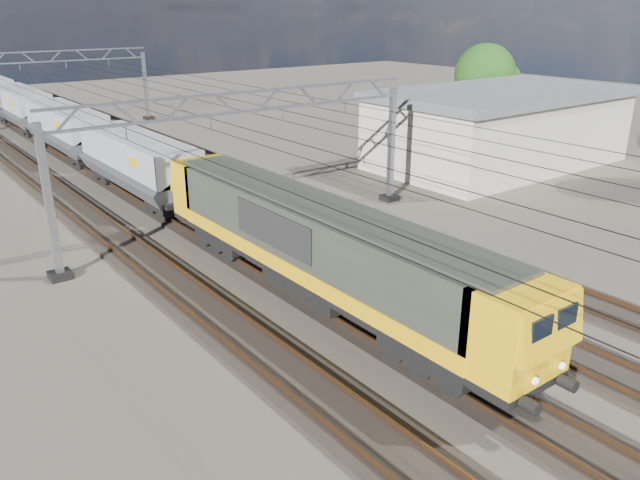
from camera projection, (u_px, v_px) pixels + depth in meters
ground at (298, 256)px, 28.83m from camera, size 160.00×160.00×0.00m
track_outer_west at (178, 287)px, 25.40m from camera, size 2.60×140.00×0.30m
track_loco at (261, 265)px, 27.67m from camera, size 2.60×140.00×0.30m
track_inner_east at (332, 245)px, 29.93m from camera, size 2.60×140.00×0.30m
track_outer_east at (393, 228)px, 32.20m from camera, size 2.60×140.00×0.30m
catenary_gantry_mid at (250, 157)px, 30.44m from camera, size 19.90×0.90×7.11m
catenary_gantry_far at (46, 87)px, 57.31m from camera, size 19.90×0.90×7.11m
overhead_wires at (209, 109)px, 32.78m from camera, size 12.03×140.00×0.53m
locomotive at (317, 243)px, 23.81m from camera, size 2.76×21.10×3.62m
hopper_wagon_lead at (138, 161)px, 37.05m from camera, size 3.38×13.00×3.25m
hopper_wagon_mid at (67, 127)px, 47.65m from camera, size 3.38×13.00×3.25m
hopper_wagon_third at (21, 105)px, 58.25m from camera, size 3.38×13.00×3.25m
industrial_shed at (499, 127)px, 44.80m from camera, size 18.60×10.60×5.40m
tree_far at (489, 77)px, 54.50m from camera, size 5.74×5.34×7.95m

